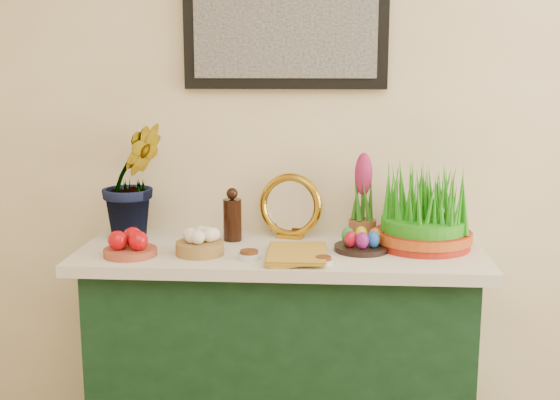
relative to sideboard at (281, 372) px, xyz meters
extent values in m
cube|color=#FDF2BF|center=(0.44, 0.25, 0.93)|extent=(4.00, 0.04, 2.70)
cube|color=black|center=(0.00, 0.23, 1.27)|extent=(0.74, 0.03, 0.54)
cube|color=#A5A5A5|center=(0.00, 0.21, 1.27)|extent=(0.66, 0.01, 0.46)
cube|color=#14391F|center=(0.00, 0.00, 0.00)|extent=(1.30, 0.45, 0.85)
cube|color=beige|center=(0.00, 0.00, 0.45)|extent=(1.40, 0.55, 0.04)
imported|color=#266616|center=(-0.55, 0.12, 0.75)|extent=(0.37, 0.36, 0.56)
cylinder|color=#9C442E|center=(-0.50, -0.14, 0.48)|extent=(0.20, 0.20, 0.02)
cylinder|color=olive|center=(-0.27, -0.10, 0.49)|extent=(0.21, 0.21, 0.04)
cylinder|color=black|center=(-0.18, 0.09, 0.54)|extent=(0.07, 0.07, 0.15)
sphere|color=black|center=(-0.18, 0.09, 0.64)|extent=(0.04, 0.04, 0.04)
cube|color=#B5881E|center=(0.02, 0.14, 0.47)|extent=(0.10, 0.07, 0.01)
torus|color=#B5881E|center=(0.02, 0.16, 0.58)|extent=(0.24, 0.11, 0.24)
cylinder|color=silver|center=(0.02, 0.15, 0.58)|extent=(0.18, 0.07, 0.18)
imported|color=#B98E28|center=(-0.04, -0.13, 0.48)|extent=(0.18, 0.26, 0.04)
cylinder|color=silver|center=(-0.09, -0.15, 0.47)|extent=(0.08, 0.08, 0.02)
cylinder|color=#592D14|center=(-0.09, -0.15, 0.49)|extent=(0.06, 0.06, 0.01)
cylinder|color=silver|center=(0.15, -0.19, 0.47)|extent=(0.06, 0.06, 0.02)
cylinder|color=#592D14|center=(0.15, -0.19, 0.49)|extent=(0.05, 0.05, 0.01)
cylinder|color=black|center=(0.28, -0.02, 0.47)|extent=(0.24, 0.24, 0.02)
ellipsoid|color=red|center=(0.24, -0.05, 0.51)|extent=(0.05, 0.05, 0.06)
ellipsoid|color=#1954B3|center=(0.32, -0.05, 0.51)|extent=(0.05, 0.05, 0.06)
ellipsoid|color=yellow|center=(0.28, 0.02, 0.51)|extent=(0.05, 0.05, 0.06)
ellipsoid|color=green|center=(0.23, 0.00, 0.51)|extent=(0.05, 0.05, 0.06)
ellipsoid|color=#D16318|center=(0.33, 0.00, 0.51)|extent=(0.05, 0.05, 0.06)
ellipsoid|color=#811771|center=(0.28, -0.07, 0.51)|extent=(0.05, 0.05, 0.06)
cylinder|color=brown|center=(0.29, 0.11, 0.51)|extent=(0.10, 0.10, 0.08)
ellipsoid|color=#BC2561|center=(0.29, 0.11, 0.71)|extent=(0.06, 0.06, 0.15)
cylinder|color=maroon|center=(0.49, 0.05, 0.49)|extent=(0.33, 0.33, 0.06)
cylinder|color=#A52010|center=(0.49, 0.05, 0.51)|extent=(0.34, 0.34, 0.03)
camera|label=1|loc=(0.16, -2.36, 1.10)|focal=45.00mm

